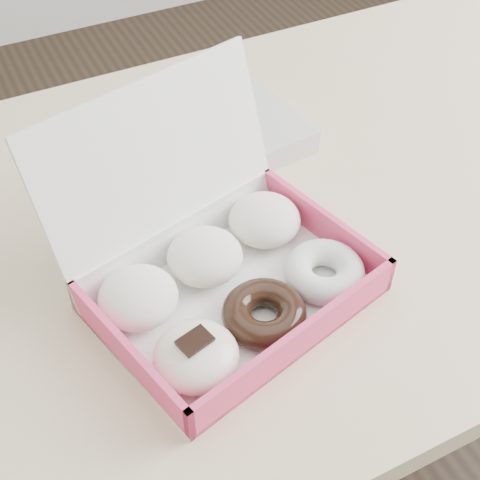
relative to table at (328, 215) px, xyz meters
name	(u,v)px	position (x,y,z in m)	size (l,w,h in m)	color
ground	(300,433)	(0.00, 0.00, -0.67)	(4.00, 4.00, 0.00)	black
table	(328,215)	(0.00, 0.00, 0.00)	(1.20, 0.80, 0.75)	#C9B484
donut_box	(221,272)	(-0.24, -0.12, 0.11)	(0.37, 0.35, 0.22)	white
newspapers	(220,136)	(-0.12, 0.13, 0.10)	(0.23, 0.18, 0.04)	silver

